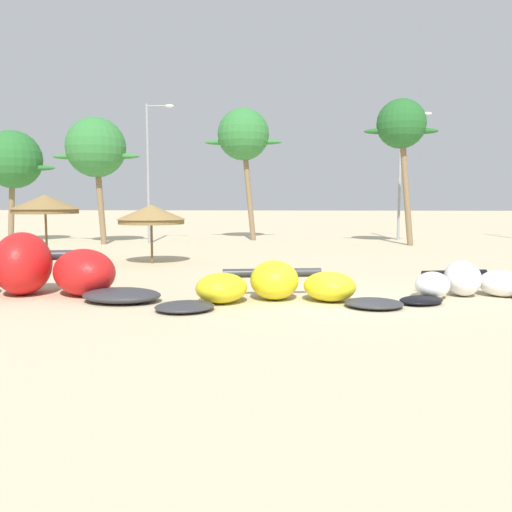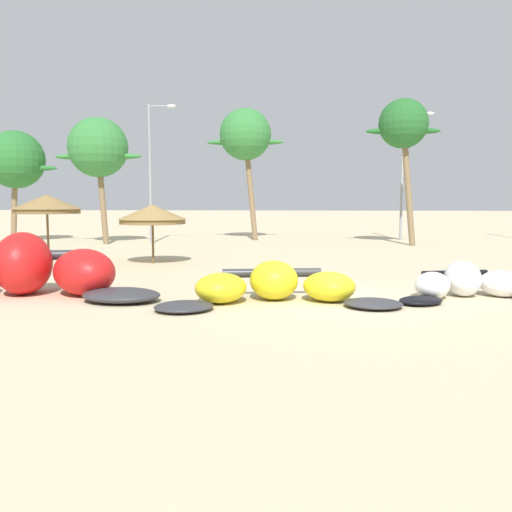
% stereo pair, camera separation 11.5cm
% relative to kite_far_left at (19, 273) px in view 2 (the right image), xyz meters
% --- Properties ---
extents(ground_plane, '(260.00, 260.00, 0.00)m').
position_rel_kite_far_left_xyz_m(ground_plane, '(9.15, 0.19, -0.70)').
color(ground_plane, beige).
extents(kite_far_left, '(8.22, 4.82, 1.83)m').
position_rel_kite_far_left_xyz_m(kite_far_left, '(0.00, 0.00, 0.00)').
color(kite_far_left, '#333338').
rests_on(kite_far_left, ground).
extents(kite_left, '(6.61, 3.54, 1.09)m').
position_rel_kite_far_left_xyz_m(kite_left, '(7.29, -0.19, -0.28)').
color(kite_left, '#333338').
rests_on(kite_left, ground).
extents(kite_left_of_center, '(4.82, 2.84, 1.02)m').
position_rel_kite_far_left_xyz_m(kite_left_of_center, '(12.66, 0.86, -0.31)').
color(kite_left_of_center, black).
rests_on(kite_left_of_center, ground).
extents(beach_umbrella_near_van, '(3.02, 3.02, 3.00)m').
position_rel_kite_far_left_xyz_m(beach_umbrella_near_van, '(-3.31, 8.81, 1.88)').
color(beach_umbrella_near_van, brown).
rests_on(beach_umbrella_near_van, ground).
extents(beach_umbrella_middle, '(2.97, 2.97, 2.55)m').
position_rel_kite_far_left_xyz_m(beach_umbrella_middle, '(1.59, 8.42, 1.44)').
color(beach_umbrella_middle, brown).
rests_on(beach_umbrella_middle, ground).
extents(palm_leftmost, '(5.56, 3.70, 7.20)m').
position_rel_kite_far_left_xyz_m(palm_leftmost, '(-10.30, 19.31, 4.60)').
color(palm_leftmost, '#7F6647').
rests_on(palm_leftmost, ground).
extents(palm_left, '(5.52, 3.68, 7.83)m').
position_rel_kite_far_left_xyz_m(palm_left, '(-4.49, 18.44, 5.23)').
color(palm_left, '#7F6647').
rests_on(palm_left, ground).
extents(palm_left_of_gap, '(5.26, 3.51, 8.94)m').
position_rel_kite_far_left_xyz_m(palm_left_of_gap, '(4.27, 22.53, 6.40)').
color(palm_left_of_gap, '#7F6647').
rests_on(palm_left_of_gap, ground).
extents(palm_center_left, '(4.43, 2.95, 8.78)m').
position_rel_kite_far_left_xyz_m(palm_center_left, '(14.11, 18.92, 6.47)').
color(palm_center_left, '#7F6647').
rests_on(palm_center_left, ground).
extents(lamppost_west, '(1.81, 0.24, 8.72)m').
position_rel_kite_far_left_xyz_m(lamppost_west, '(-1.32, 19.25, 4.20)').
color(lamppost_west, gray).
rests_on(lamppost_west, ground).
extents(lamppost_west_center, '(2.12, 0.24, 8.71)m').
position_rel_kite_far_left_xyz_m(lamppost_west_center, '(15.12, 23.35, 4.23)').
color(lamppost_west_center, gray).
rests_on(lamppost_west_center, ground).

